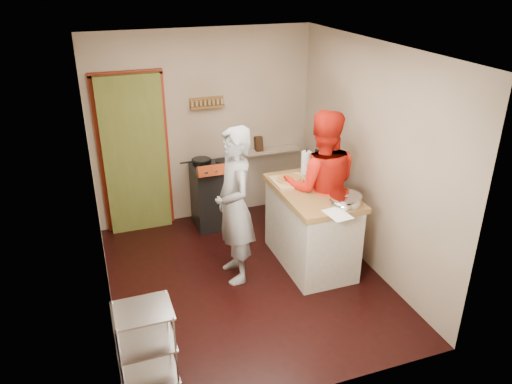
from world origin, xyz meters
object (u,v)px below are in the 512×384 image
wire_shelving (146,344)px  person_stripe (234,206)px  stove (216,194)px  person_red (321,187)px  island (311,225)px

wire_shelving → person_stripe: size_ratio=0.44×
stove → person_red: bearing=-52.2°
island → person_stripe: size_ratio=0.80×
wire_shelving → person_stripe: 1.84m
person_red → person_stripe: bearing=23.8°
wire_shelving → person_red: bearing=31.5°
wire_shelving → person_stripe: bearing=47.8°
stove → wire_shelving: stove is taller
stove → island: island is taller
wire_shelving → person_red: person_red is taller
stove → wire_shelving: (-1.33, -2.62, -0.01)m
wire_shelving → person_red: 2.72m
island → person_red: 0.46m
stove → person_red: 1.63m
island → person_red: (0.15, 0.10, 0.43)m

